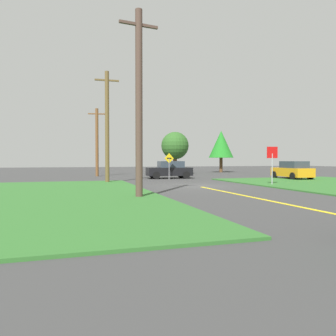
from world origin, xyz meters
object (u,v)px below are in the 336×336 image
(utility_pole_near, at_px, (139,102))
(direction_sign, at_px, (169,163))
(stop_sign, at_px, (272,158))
(car_on_crossroad, at_px, (292,170))
(oak_tree_left, at_px, (175,146))
(utility_pole_mid, at_px, (107,126))
(pine_tree_center, at_px, (221,144))
(utility_pole_far, at_px, (97,141))
(car_approaching_junction, at_px, (170,170))

(utility_pole_near, xyz_separation_m, direction_sign, (5.50, 12.93, -2.88))
(direction_sign, bearing_deg, stop_sign, -61.77)
(car_on_crossroad, height_order, oak_tree_left, oak_tree_left)
(stop_sign, relative_size, utility_pole_mid, 0.31)
(car_on_crossroad, xyz_separation_m, pine_tree_center, (1.52, 16.99, 3.12))
(utility_pole_far, xyz_separation_m, oak_tree_left, (9.42, 2.09, -0.25))
(car_approaching_junction, bearing_deg, pine_tree_center, -129.62)
(utility_pole_near, relative_size, direction_sign, 3.63)
(utility_pole_far, bearing_deg, utility_pole_near, -89.64)
(utility_pole_far, bearing_deg, oak_tree_left, 12.49)
(utility_pole_near, height_order, direction_sign, utility_pole_near)
(car_on_crossroad, xyz_separation_m, direction_sign, (-10.51, 3.16, 0.64))
(oak_tree_left, bearing_deg, direction_sign, -111.40)
(stop_sign, bearing_deg, utility_pole_near, 29.46)
(oak_tree_left, bearing_deg, stop_sign, -87.49)
(utility_pole_mid, bearing_deg, utility_pole_far, 89.40)
(direction_sign, bearing_deg, pine_tree_center, 48.99)
(stop_sign, distance_m, car_on_crossroad, 8.08)
(car_on_crossroad, distance_m, utility_pole_far, 19.61)
(stop_sign, height_order, direction_sign, stop_sign)
(car_on_crossroad, bearing_deg, pine_tree_center, -1.12)
(car_approaching_junction, distance_m, utility_pole_far, 9.10)
(utility_pole_far, bearing_deg, utility_pole_mid, -90.60)
(utility_pole_mid, bearing_deg, utility_pole_near, -88.68)
(car_approaching_junction, distance_m, pine_tree_center, 17.12)
(car_on_crossroad, distance_m, car_approaching_junction, 11.04)
(stop_sign, relative_size, car_on_crossroad, 0.62)
(direction_sign, height_order, pine_tree_center, pine_tree_center)
(car_approaching_junction, height_order, utility_pole_far, utility_pole_far)
(utility_pole_near, distance_m, utility_pole_far, 20.54)
(stop_sign, bearing_deg, car_on_crossroad, -131.57)
(utility_pole_far, bearing_deg, direction_sign, -53.49)
(utility_pole_far, distance_m, direction_sign, 9.72)
(car_on_crossroad, bearing_deg, oak_tree_left, 31.58)
(stop_sign, height_order, car_approaching_junction, stop_sign)
(utility_pole_mid, bearing_deg, car_on_crossroad, -1.74)
(car_approaching_junction, height_order, utility_pole_mid, utility_pole_mid)
(utility_pole_far, bearing_deg, car_approaching_junction, -44.59)
(car_on_crossroad, bearing_deg, direction_sign, 77.26)
(utility_pole_mid, xyz_separation_m, oak_tree_left, (9.53, 12.35, -0.86))
(car_approaching_junction, xyz_separation_m, utility_pole_near, (-6.02, -14.47, 3.52))
(car_on_crossroad, relative_size, utility_pole_mid, 0.51)
(car_approaching_junction, bearing_deg, utility_pole_far, -41.11)
(utility_pole_mid, distance_m, utility_pole_far, 10.28)
(car_approaching_junction, relative_size, direction_sign, 1.83)
(car_on_crossroad, height_order, utility_pole_far, utility_pole_far)
(stop_sign, height_order, oak_tree_left, oak_tree_left)
(stop_sign, xyz_separation_m, utility_pole_mid, (-10.33, 5.89, 2.44))
(car_on_crossroad, distance_m, direction_sign, 10.99)
(direction_sign, bearing_deg, car_on_crossroad, -16.73)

